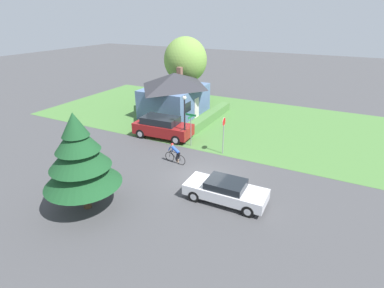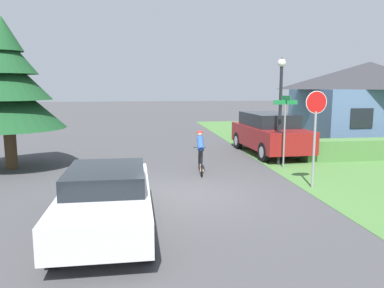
{
  "view_description": "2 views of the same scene",
  "coord_description": "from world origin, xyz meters",
  "views": [
    {
      "loc": [
        -15.37,
        -7.07,
        9.78
      ],
      "look_at": [
        0.91,
        1.33,
        1.76
      ],
      "focal_mm": 28.0,
      "sensor_mm": 36.0,
      "label": 1
    },
    {
      "loc": [
        -1.07,
        -9.99,
        2.99
      ],
      "look_at": [
        0.41,
        0.93,
        1.3
      ],
      "focal_mm": 35.0,
      "sensor_mm": 36.0,
      "label": 2
    }
  ],
  "objects": [
    {
      "name": "street_lamp",
      "position": [
        4.16,
        3.65,
        2.66
      ],
      "size": [
        0.3,
        0.3,
        4.09
      ],
      "color": "black",
      "rests_on": "ground"
    },
    {
      "name": "street_name_sign",
      "position": [
        4.14,
        3.09,
        1.86
      ],
      "size": [
        0.9,
        0.9,
        2.68
      ],
      "color": "gray",
      "rests_on": "ground"
    },
    {
      "name": "cottage_house",
      "position": [
        10.8,
        8.44,
        2.22
      ],
      "size": [
        7.21,
        5.48,
        4.52
      ],
      "rotation": [
        0.0,
        0.0,
        -0.0
      ],
      "color": "slate",
      "rests_on": "ground"
    },
    {
      "name": "conifer_tall_near",
      "position": [
        -5.85,
        4.29,
        3.01
      ],
      "size": [
        4.01,
        4.01,
        5.45
      ],
      "color": "#4C3823",
      "rests_on": "ground"
    },
    {
      "name": "ground_plane",
      "position": [
        0.0,
        0.0,
        0.0
      ],
      "size": [
        140.0,
        140.0,
        0.0
      ],
      "primitive_type": "plane",
      "color": "#424244"
    },
    {
      "name": "parked_suv_right",
      "position": [
        4.61,
        6.05,
        0.95
      ],
      "size": [
        2.32,
        5.06,
        1.83
      ],
      "rotation": [
        0.0,
        0.0,
        1.63
      ],
      "color": "maroon",
      "rests_on": "ground"
    },
    {
      "name": "stop_sign",
      "position": [
        3.95,
        0.28,
        2.0
      ],
      "size": [
        0.66,
        0.07,
        2.88
      ],
      "rotation": [
        0.0,
        0.0,
        3.2
      ],
      "color": "gray",
      "rests_on": "ground"
    },
    {
      "name": "sedan_left_lane",
      "position": [
        -1.83,
        -2.2,
        0.68
      ],
      "size": [
        1.9,
        4.61,
        1.32
      ],
      "rotation": [
        0.0,
        0.0,
        1.58
      ],
      "color": "silver",
      "rests_on": "ground"
    },
    {
      "name": "cyclist",
      "position": [
        0.94,
        2.67,
        0.71
      ],
      "size": [
        0.44,
        1.72,
        1.49
      ],
      "rotation": [
        0.0,
        0.0,
        1.48
      ],
      "color": "black",
      "rests_on": "ground"
    }
  ]
}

